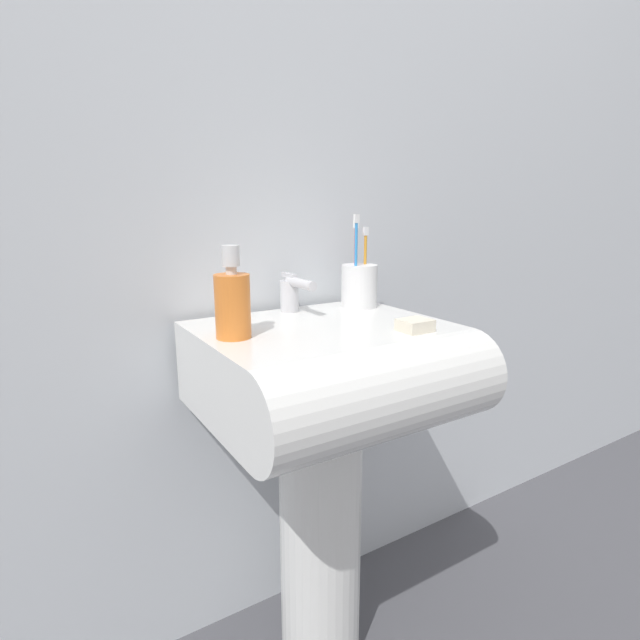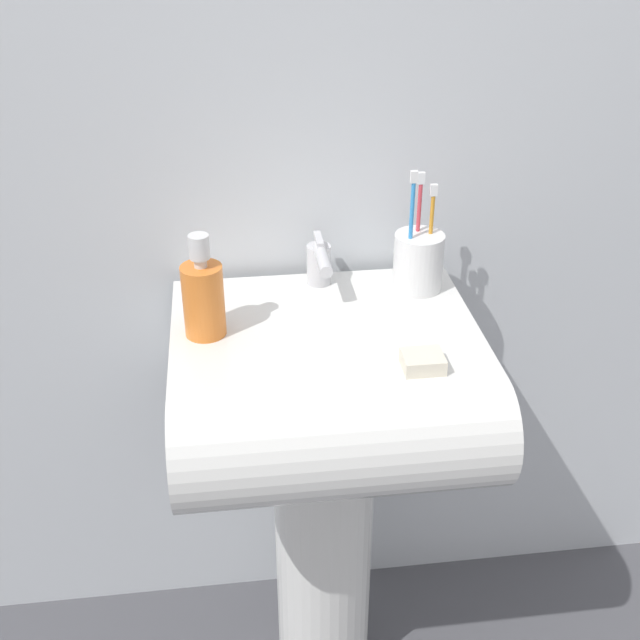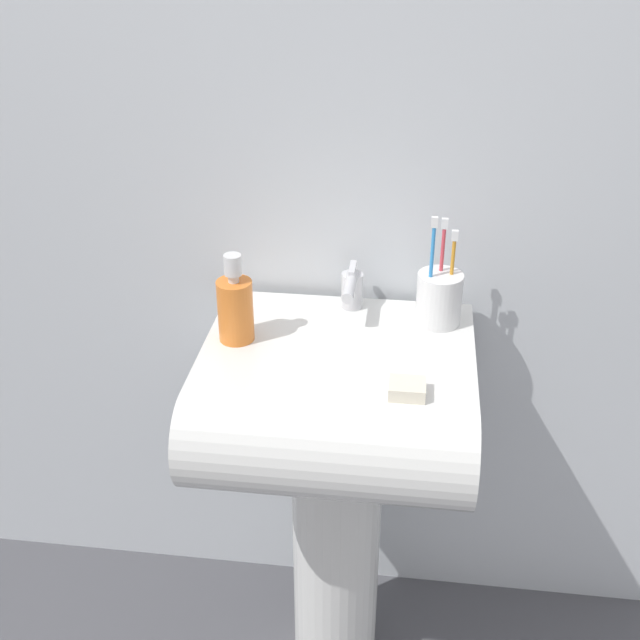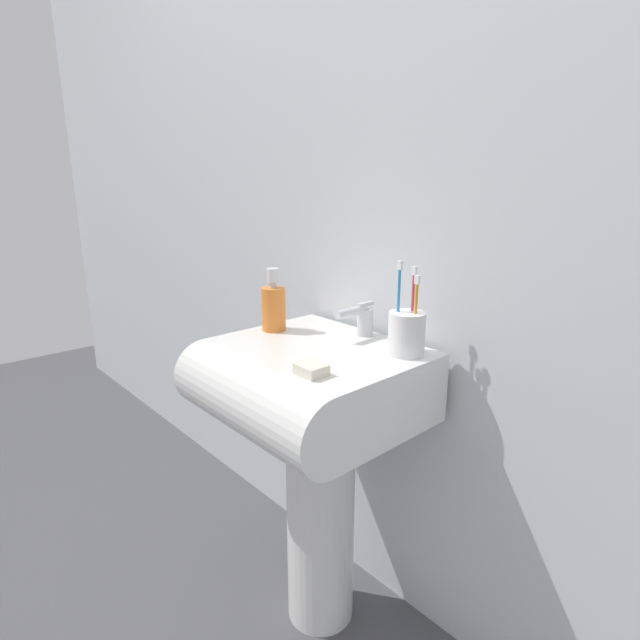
% 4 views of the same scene
% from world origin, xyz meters
% --- Properties ---
extents(wall_back, '(5.00, 0.05, 2.40)m').
position_xyz_m(wall_back, '(0.00, 0.24, 1.20)').
color(wall_back, silver).
rests_on(wall_back, ground).
extents(sink_pedestal, '(0.19, 0.19, 0.64)m').
position_xyz_m(sink_pedestal, '(0.00, 0.00, 0.32)').
color(sink_pedestal, white).
rests_on(sink_pedestal, ground).
extents(sink_basin, '(0.50, 0.47, 0.17)m').
position_xyz_m(sink_basin, '(0.00, -0.06, 0.73)').
color(sink_basin, white).
rests_on(sink_basin, sink_pedestal).
extents(faucet, '(0.04, 0.13, 0.09)m').
position_xyz_m(faucet, '(0.01, 0.14, 0.86)').
color(faucet, silver).
rests_on(faucet, sink_basin).
extents(toothbrush_cup, '(0.09, 0.09, 0.22)m').
position_xyz_m(toothbrush_cup, '(0.18, 0.11, 0.87)').
color(toothbrush_cup, white).
rests_on(toothbrush_cup, sink_basin).
extents(soap_bottle, '(0.07, 0.07, 0.17)m').
position_xyz_m(soap_bottle, '(-0.19, 0.00, 0.88)').
color(soap_bottle, orange).
rests_on(soap_bottle, sink_basin).
extents(bar_soap, '(0.06, 0.05, 0.02)m').
position_xyz_m(bar_soap, '(0.13, -0.14, 0.83)').
color(bar_soap, silver).
rests_on(bar_soap, sink_basin).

